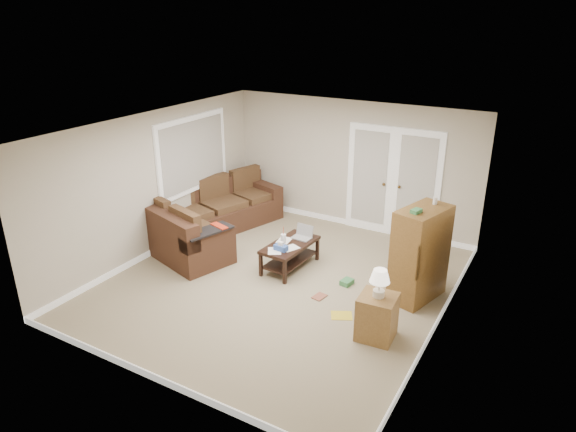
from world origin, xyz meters
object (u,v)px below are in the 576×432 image
Objects in this scene: sectional_sofa at (205,221)px; coffee_table at (291,254)px; tv_armoire at (420,253)px; side_cabinet at (377,313)px.

sectional_sofa is 2.02m from coffee_table.
sectional_sofa reaches higher than coffee_table.
tv_armoire is at bearing 6.98° from coffee_table.
tv_armoire is at bearing 79.23° from side_cabinet.
sectional_sofa is at bearing -165.79° from tv_armoire.
tv_armoire reaches higher than sectional_sofa.
side_cabinet is at bearing -26.94° from coffee_table.
coffee_table is 0.73× the size of tv_armoire.
tv_armoire is (2.11, 0.12, 0.48)m from coffee_table.
sectional_sofa is 2.98× the size of coffee_table.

